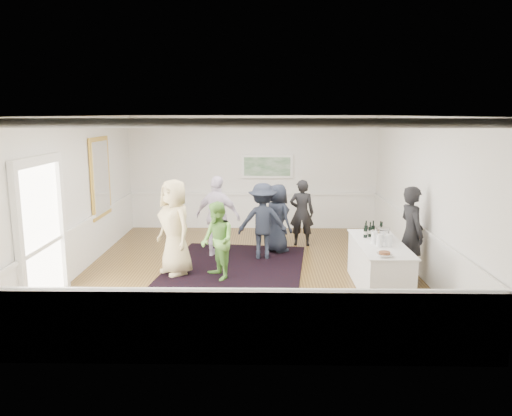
{
  "coord_description": "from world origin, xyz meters",
  "views": [
    {
      "loc": [
        0.32,
        -10.04,
        3.24
      ],
      "look_at": [
        0.15,
        0.2,
        1.3
      ],
      "focal_mm": 35.0,
      "sensor_mm": 36.0,
      "label": 1
    }
  ],
  "objects_px": {
    "guest_navy": "(277,218)",
    "ice_bucket": "(383,235)",
    "guest_tan": "(175,227)",
    "guest_dark_b": "(302,213)",
    "nut_bowl": "(384,254)",
    "guest_dark_a": "(263,221)",
    "serving_table": "(379,266)",
    "guest_lilac": "(218,217)",
    "bartender": "(411,234)",
    "guest_green": "(217,241)"
  },
  "relations": [
    {
      "from": "guest_dark_b",
      "to": "ice_bucket",
      "type": "height_order",
      "value": "guest_dark_b"
    },
    {
      "from": "bartender",
      "to": "guest_dark_a",
      "type": "height_order",
      "value": "bartender"
    },
    {
      "from": "serving_table",
      "to": "guest_dark_b",
      "type": "relative_size",
      "value": 1.34
    },
    {
      "from": "guest_green",
      "to": "guest_lilac",
      "type": "bearing_deg",
      "value": 156.48
    },
    {
      "from": "guest_green",
      "to": "guest_dark_b",
      "type": "relative_size",
      "value": 0.94
    },
    {
      "from": "serving_table",
      "to": "ice_bucket",
      "type": "relative_size",
      "value": 8.51
    },
    {
      "from": "guest_tan",
      "to": "ice_bucket",
      "type": "distance_m",
      "value": 4.1
    },
    {
      "from": "guest_dark_a",
      "to": "guest_dark_b",
      "type": "height_order",
      "value": "guest_dark_a"
    },
    {
      "from": "serving_table",
      "to": "guest_tan",
      "type": "relative_size",
      "value": 1.13
    },
    {
      "from": "guest_tan",
      "to": "guest_dark_a",
      "type": "height_order",
      "value": "guest_tan"
    },
    {
      "from": "serving_table",
      "to": "guest_green",
      "type": "xyz_separation_m",
      "value": [
        -3.06,
        0.55,
        0.32
      ]
    },
    {
      "from": "guest_navy",
      "to": "guest_green",
      "type": "bearing_deg",
      "value": 109.28
    },
    {
      "from": "guest_lilac",
      "to": "bartender",
      "type": "bearing_deg",
      "value": 179.58
    },
    {
      "from": "guest_dark_b",
      "to": "guest_lilac",
      "type": "bearing_deg",
      "value": 34.13
    },
    {
      "from": "serving_table",
      "to": "ice_bucket",
      "type": "xyz_separation_m",
      "value": [
        0.08,
        0.16,
        0.56
      ]
    },
    {
      "from": "guest_lilac",
      "to": "nut_bowl",
      "type": "distance_m",
      "value": 4.32
    },
    {
      "from": "guest_tan",
      "to": "guest_dark_b",
      "type": "relative_size",
      "value": 1.18
    },
    {
      "from": "guest_green",
      "to": "guest_lilac",
      "type": "relative_size",
      "value": 0.83
    },
    {
      "from": "guest_tan",
      "to": "guest_dark_a",
      "type": "distance_m",
      "value": 2.12
    },
    {
      "from": "guest_dark_a",
      "to": "guest_dark_b",
      "type": "bearing_deg",
      "value": -129.26
    },
    {
      "from": "guest_green",
      "to": "ice_bucket",
      "type": "xyz_separation_m",
      "value": [
        3.15,
        -0.38,
        0.24
      ]
    },
    {
      "from": "guest_dark_b",
      "to": "guest_tan",
      "type": "bearing_deg",
      "value": 47.24
    },
    {
      "from": "guest_green",
      "to": "bartender",
      "type": "bearing_deg",
      "value": 62.1
    },
    {
      "from": "serving_table",
      "to": "bartender",
      "type": "distance_m",
      "value": 1.05
    },
    {
      "from": "guest_dark_a",
      "to": "guest_dark_b",
      "type": "relative_size",
      "value": 1.04
    },
    {
      "from": "guest_green",
      "to": "guest_dark_b",
      "type": "xyz_separation_m",
      "value": [
        1.85,
        2.62,
        0.05
      ]
    },
    {
      "from": "bartender",
      "to": "guest_lilac",
      "type": "height_order",
      "value": "bartender"
    },
    {
      "from": "serving_table",
      "to": "guest_tan",
      "type": "xyz_separation_m",
      "value": [
        -3.95,
        0.86,
        0.53
      ]
    },
    {
      "from": "guest_tan",
      "to": "guest_dark_a",
      "type": "relative_size",
      "value": 1.13
    },
    {
      "from": "ice_bucket",
      "to": "nut_bowl",
      "type": "distance_m",
      "value": 1.08
    },
    {
      "from": "bartender",
      "to": "guest_dark_b",
      "type": "xyz_separation_m",
      "value": [
        -1.95,
        2.6,
        -0.11
      ]
    },
    {
      "from": "guest_dark_b",
      "to": "nut_bowl",
      "type": "xyz_separation_m",
      "value": [
        1.08,
        -4.06,
        0.11
      ]
    },
    {
      "from": "ice_bucket",
      "to": "serving_table",
      "type": "bearing_deg",
      "value": -117.1
    },
    {
      "from": "guest_lilac",
      "to": "guest_dark_a",
      "type": "height_order",
      "value": "guest_lilac"
    },
    {
      "from": "serving_table",
      "to": "guest_tan",
      "type": "bearing_deg",
      "value": 167.72
    },
    {
      "from": "guest_green",
      "to": "serving_table",
      "type": "bearing_deg",
      "value": 51.61
    },
    {
      "from": "serving_table",
      "to": "guest_dark_a",
      "type": "height_order",
      "value": "guest_dark_a"
    },
    {
      "from": "guest_green",
      "to": "guest_dark_a",
      "type": "height_order",
      "value": "guest_dark_a"
    },
    {
      "from": "guest_dark_a",
      "to": "guest_navy",
      "type": "xyz_separation_m",
      "value": [
        0.34,
        0.56,
        -0.05
      ]
    },
    {
      "from": "guest_tan",
      "to": "guest_dark_b",
      "type": "distance_m",
      "value": 3.59
    },
    {
      "from": "guest_lilac",
      "to": "nut_bowl",
      "type": "relative_size",
      "value": 6.9
    },
    {
      "from": "guest_navy",
      "to": "nut_bowl",
      "type": "bearing_deg",
      "value": 166.93
    },
    {
      "from": "guest_lilac",
      "to": "nut_bowl",
      "type": "xyz_separation_m",
      "value": [
        3.07,
        -3.05,
        0.0
      ]
    },
    {
      "from": "guest_green",
      "to": "ice_bucket",
      "type": "distance_m",
      "value": 3.18
    },
    {
      "from": "bartender",
      "to": "guest_lilac",
      "type": "xyz_separation_m",
      "value": [
        -3.94,
        1.59,
        -0.0
      ]
    },
    {
      "from": "guest_dark_a",
      "to": "guest_dark_b",
      "type": "xyz_separation_m",
      "value": [
        0.96,
        1.16,
        -0.03
      ]
    },
    {
      "from": "guest_navy",
      "to": "ice_bucket",
      "type": "height_order",
      "value": "guest_navy"
    },
    {
      "from": "guest_tan",
      "to": "bartender",
      "type": "bearing_deg",
      "value": 45.18
    },
    {
      "from": "guest_lilac",
      "to": "guest_dark_b",
      "type": "distance_m",
      "value": 2.23
    },
    {
      "from": "ice_bucket",
      "to": "guest_lilac",
      "type": "bearing_deg",
      "value": 148.69
    }
  ]
}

